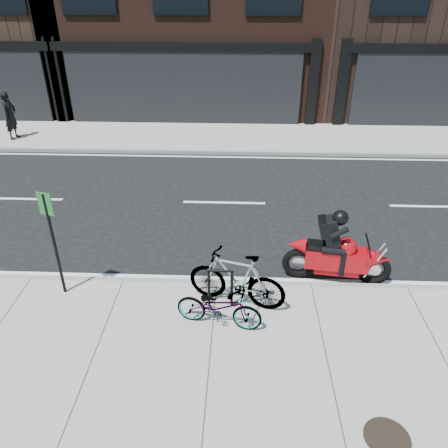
{
  "coord_description": "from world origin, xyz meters",
  "views": [
    {
      "loc": [
        0.46,
        -9.37,
        5.83
      ],
      "look_at": [
        0.11,
        -0.81,
        0.9
      ],
      "focal_mm": 35.0,
      "sensor_mm": 36.0,
      "label": 1
    }
  ],
  "objects_px": {
    "motorcycle": "(342,254)",
    "sign_post": "(53,236)",
    "pedestrian": "(10,115)",
    "bicycle_rear": "(237,279)",
    "manhole_cover": "(387,438)",
    "bike_rack": "(220,284)",
    "bicycle_front": "(219,307)"
  },
  "relations": [
    {
      "from": "bike_rack",
      "to": "bicycle_front",
      "type": "distance_m",
      "value": 0.57
    },
    {
      "from": "pedestrian",
      "to": "sign_post",
      "type": "distance_m",
      "value": 10.93
    },
    {
      "from": "bicycle_front",
      "to": "motorcycle",
      "type": "height_order",
      "value": "motorcycle"
    },
    {
      "from": "bike_rack",
      "to": "manhole_cover",
      "type": "bearing_deg",
      "value": -48.12
    },
    {
      "from": "motorcycle",
      "to": "manhole_cover",
      "type": "height_order",
      "value": "motorcycle"
    },
    {
      "from": "sign_post",
      "to": "motorcycle",
      "type": "bearing_deg",
      "value": 24.26
    },
    {
      "from": "pedestrian",
      "to": "manhole_cover",
      "type": "relative_size",
      "value": 2.78
    },
    {
      "from": "bicycle_rear",
      "to": "pedestrian",
      "type": "xyz_separation_m",
      "value": [
        -8.97,
        9.67,
        0.33
      ]
    },
    {
      "from": "pedestrian",
      "to": "sign_post",
      "type": "xyz_separation_m",
      "value": [
        5.43,
        -9.47,
        0.43
      ]
    },
    {
      "from": "bicycle_rear",
      "to": "pedestrian",
      "type": "relative_size",
      "value": 1.06
    },
    {
      "from": "bike_rack",
      "to": "motorcycle",
      "type": "relative_size",
      "value": 0.36
    },
    {
      "from": "bicycle_front",
      "to": "sign_post",
      "type": "relative_size",
      "value": 0.71
    },
    {
      "from": "bicycle_rear",
      "to": "sign_post",
      "type": "distance_m",
      "value": 3.62
    },
    {
      "from": "bike_rack",
      "to": "sign_post",
      "type": "height_order",
      "value": "sign_post"
    },
    {
      "from": "motorcycle",
      "to": "sign_post",
      "type": "distance_m",
      "value": 5.86
    },
    {
      "from": "bicycle_rear",
      "to": "motorcycle",
      "type": "bearing_deg",
      "value": 130.06
    },
    {
      "from": "motorcycle",
      "to": "bike_rack",
      "type": "bearing_deg",
      "value": -150.6
    },
    {
      "from": "motorcycle",
      "to": "manhole_cover",
      "type": "relative_size",
      "value": 3.49
    },
    {
      "from": "bicycle_rear",
      "to": "pedestrian",
      "type": "distance_m",
      "value": 13.19
    },
    {
      "from": "bike_rack",
      "to": "motorcycle",
      "type": "bearing_deg",
      "value": 22.52
    },
    {
      "from": "motorcycle",
      "to": "pedestrian",
      "type": "bearing_deg",
      "value": 149.07
    },
    {
      "from": "bike_rack",
      "to": "bicycle_rear",
      "type": "bearing_deg",
      "value": 11.2
    },
    {
      "from": "motorcycle",
      "to": "sign_post",
      "type": "height_order",
      "value": "sign_post"
    },
    {
      "from": "bike_rack",
      "to": "manhole_cover",
      "type": "relative_size",
      "value": 1.27
    },
    {
      "from": "bike_rack",
      "to": "bicycle_front",
      "type": "relative_size",
      "value": 0.53
    },
    {
      "from": "bike_rack",
      "to": "bicycle_front",
      "type": "bearing_deg",
      "value": -89.65
    },
    {
      "from": "manhole_cover",
      "to": "sign_post",
      "type": "xyz_separation_m",
      "value": [
        -5.72,
        3.04,
        1.34
      ]
    },
    {
      "from": "motorcycle",
      "to": "manhole_cover",
      "type": "distance_m",
      "value": 3.87
    },
    {
      "from": "motorcycle",
      "to": "pedestrian",
      "type": "relative_size",
      "value": 1.26
    },
    {
      "from": "bicycle_rear",
      "to": "sign_post",
      "type": "bearing_deg",
      "value": -77.17
    },
    {
      "from": "bike_rack",
      "to": "sign_post",
      "type": "relative_size",
      "value": 0.37
    },
    {
      "from": "motorcycle",
      "to": "bicycle_rear",
      "type": "bearing_deg",
      "value": -149.12
    }
  ]
}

